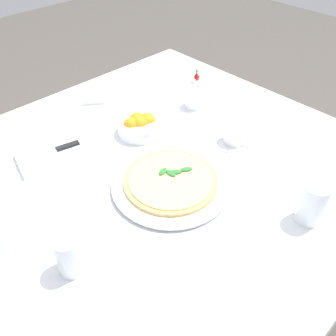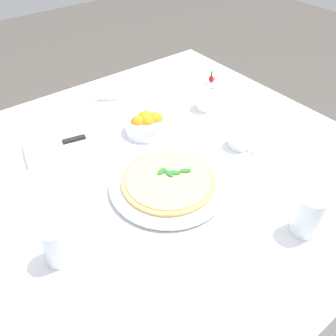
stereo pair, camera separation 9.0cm
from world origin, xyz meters
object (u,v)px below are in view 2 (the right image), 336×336
Objects in this scene: water_glass_near_left at (308,216)px; coffee_cup_far_left at (241,140)px; coffee_cup_back_corner at (206,102)px; salt_shaker at (207,88)px; napkin_folded at (60,147)px; pepper_shaker at (214,82)px; citrus_bowl at (147,124)px; pizza_plate at (168,184)px; menu_card at (108,93)px; pizza at (168,180)px; water_glass_left_edge at (57,246)px; dinner_knife at (59,144)px; hot_sauce_bottle at (211,83)px.

coffee_cup_far_left is at bearing -110.13° from water_glass_near_left.
coffee_cup_back_corner is 2.33× the size of salt_shaker.
water_glass_near_left reaches higher than salt_shaker.
pepper_shaker is (-0.68, -0.00, 0.02)m from napkin_folded.
coffee_cup_back_corner is 0.12m from salt_shaker.
coffee_cup_back_corner reaches higher than citrus_bowl.
salt_shaker is (-0.08, -0.09, -0.01)m from coffee_cup_back_corner.
water_glass_near_left is at bearing 69.87° from coffee_cup_far_left.
pizza_plate is 0.30m from coffee_cup_far_left.
salt_shaker is (-0.15, -0.33, -0.00)m from coffee_cup_far_left.
pizza_plate is 0.56m from salt_shaker.
water_glass_near_left is at bearing 67.53° from salt_shaker.
water_glass_near_left is (0.13, 0.34, 0.02)m from coffee_cup_far_left.
salt_shaker is at bearing 7.62° from menu_card.
coffee_cup_back_corner is at bearing -10.25° from menu_card.
pizza is 4.81× the size of salt_shaker.
salt_shaker reaches higher than pizza_plate.
water_glass_left_edge is 1.47× the size of menu_card.
coffee_cup_back_corner is at bearing 45.54° from salt_shaker.
pepper_shaker is at bearing -145.11° from pizza_plate.
dinner_knife is 3.46× the size of salt_shaker.
dinner_knife is 0.30m from citrus_bowl.
salt_shaker reaches higher than napkin_folded.
pizza_plate is at bearing 0.91° from coffee_cup_far_left.
salt_shaker is 0.39m from menu_card.
water_glass_left_edge is 0.43m from napkin_folded.
pizza is 0.39m from napkin_folded.
water_glass_near_left reaches higher than pizza_plate.
water_glass_left_edge is at bearing 24.95° from salt_shaker.
citrus_bowl is at bearing -112.75° from pizza.
water_glass_near_left reaches higher than pizza.
pizza is 0.44m from coffee_cup_back_corner.
water_glass_left_edge is 0.95m from pepper_shaker.
coffee_cup_back_corner is 0.25m from coffee_cup_far_left.
coffee_cup_back_corner is at bearing -145.97° from pizza_plate.
coffee_cup_back_corner is at bearing -158.20° from water_glass_left_edge.
dinner_knife is at bearing -114.27° from water_glass_left_edge.
coffee_cup_far_left is at bearing 65.19° from salt_shaker.
coffee_cup_far_left reaches higher than pizza_plate.
hot_sauce_bottle reaches higher than menu_card.
water_glass_left_edge is at bearing 21.80° from coffee_cup_back_corner.
hot_sauce_bottle is 1.12× the size of menu_card.
citrus_bowl is 2.03× the size of menu_card.
coffee_cup_back_corner is 0.26m from citrus_bowl.
dinner_knife is 1.30× the size of citrus_bowl.
pizza_plate is 1.40× the size of napkin_folded.
coffee_cup_back_corner is at bearing -108.26° from water_glass_near_left.
water_glass_left_edge is 1.31× the size of hot_sauce_bottle.
coffee_cup_far_left reaches higher than pizza.
napkin_folded is at bearing -63.36° from water_glass_near_left.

